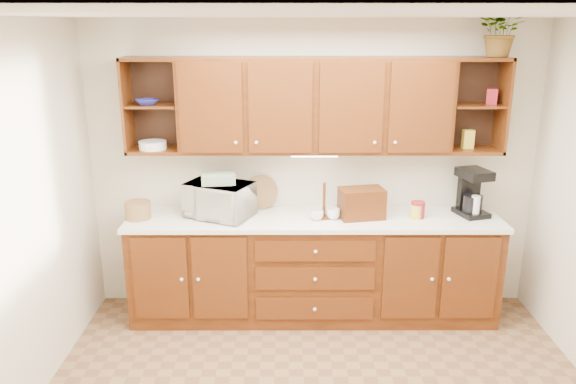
{
  "coord_description": "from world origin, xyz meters",
  "views": [
    {
      "loc": [
        -0.23,
        -3.16,
        2.55
      ],
      "look_at": [
        -0.23,
        1.15,
        1.26
      ],
      "focal_mm": 35.0,
      "sensor_mm": 36.0,
      "label": 1
    }
  ],
  "objects_px": {
    "potted_plant": "(502,31)",
    "bread_box": "(362,203)",
    "coffee_maker": "(472,193)",
    "microwave": "(219,200)"
  },
  "relations": [
    {
      "from": "potted_plant",
      "to": "bread_box",
      "type": "bearing_deg",
      "value": -174.26
    },
    {
      "from": "coffee_maker",
      "to": "bread_box",
      "type": "bearing_deg",
      "value": 168.9
    },
    {
      "from": "bread_box",
      "to": "potted_plant",
      "type": "bearing_deg",
      "value": -5.47
    },
    {
      "from": "microwave",
      "to": "coffee_maker",
      "type": "xyz_separation_m",
      "value": [
        2.2,
        0.06,
        0.05
      ]
    },
    {
      "from": "coffee_maker",
      "to": "potted_plant",
      "type": "distance_m",
      "value": 1.36
    },
    {
      "from": "potted_plant",
      "to": "microwave",
      "type": "bearing_deg",
      "value": -178.07
    },
    {
      "from": "microwave",
      "to": "potted_plant",
      "type": "distance_m",
      "value": 2.72
    },
    {
      "from": "bread_box",
      "to": "potted_plant",
      "type": "distance_m",
      "value": 1.8
    },
    {
      "from": "microwave",
      "to": "coffee_maker",
      "type": "distance_m",
      "value": 2.2
    },
    {
      "from": "coffee_maker",
      "to": "potted_plant",
      "type": "bearing_deg",
      "value": -8.23
    }
  ]
}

